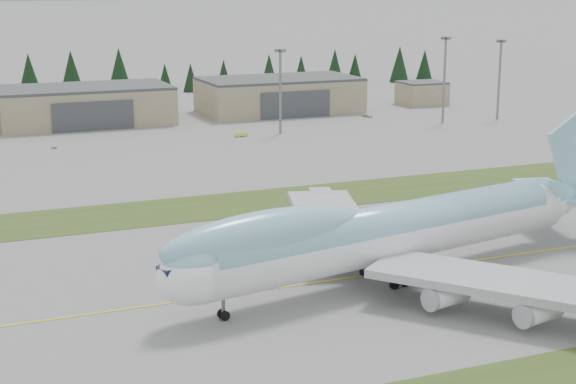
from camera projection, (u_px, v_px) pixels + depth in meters
name	position (u px, v px, depth m)	size (l,w,h in m)	color
ground	(377.00, 274.00, 123.91)	(7000.00, 7000.00, 0.00)	slate
grass_strip_far	(264.00, 202.00, 164.38)	(400.00, 18.00, 0.08)	#354B1A
taxiway_line_main	(377.00, 274.00, 123.91)	(400.00, 0.40, 0.02)	yellow
boeing_747_freighter	(390.00, 232.00, 119.96)	(80.15, 67.60, 21.02)	white
hangar_center	(85.00, 105.00, 251.91)	(48.00, 26.60, 10.80)	gray
hangar_right	(279.00, 95.00, 274.05)	(48.00, 26.60, 10.80)	gray
control_shed	(422.00, 93.00, 291.17)	(14.00, 12.00, 7.60)	gray
floodlight_masts	(247.00, 75.00, 228.19)	(164.97, 7.82, 24.55)	slate
service_vehicle_a	(55.00, 148.00, 216.90)	(1.27, 3.15, 1.07)	white
service_vehicle_b	(241.00, 136.00, 232.59)	(1.33, 3.78, 1.25)	yellow
service_vehicle_c	(367.00, 117.00, 265.68)	(1.49, 3.68, 1.07)	silver
conifer_belt	(73.00, 77.00, 309.16)	(279.34, 14.55, 16.97)	black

